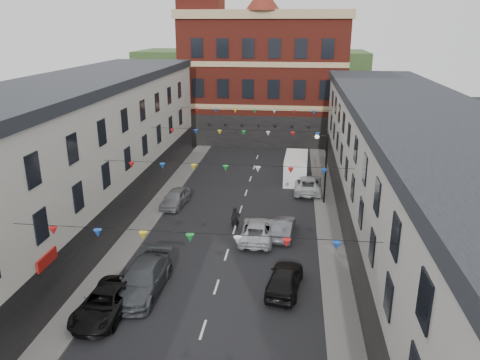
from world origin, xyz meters
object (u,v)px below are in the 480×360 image
at_px(car_right_f, 308,184).
at_px(pedestrian, 235,219).
at_px(car_left_e, 175,198).
at_px(moving_car, 257,230).
at_px(white_van, 296,168).
at_px(car_left_c, 105,303).
at_px(street_lamp, 323,160).
at_px(car_right_d, 285,279).
at_px(car_right_e, 283,227).
at_px(car_left_d, 143,279).

relative_size(car_right_f, pedestrian, 2.92).
relative_size(car_left_e, moving_car, 0.84).
bearing_deg(white_van, pedestrian, -107.38).
bearing_deg(car_left_c, white_van, 70.74).
relative_size(white_van, pedestrian, 3.09).
bearing_deg(white_van, street_lamp, -69.17).
bearing_deg(car_right_d, moving_car, -64.38).
relative_size(car_left_c, car_right_e, 1.22).
xyz_separation_m(car_left_c, car_right_f, (10.78, 20.32, 0.04)).
distance_m(street_lamp, moving_car, 9.35).
bearing_deg(white_van, car_right_f, -69.48).
bearing_deg(pedestrian, white_van, 61.88).
xyz_separation_m(moving_car, white_van, (2.59, 13.66, 0.54)).
distance_m(car_right_d, car_right_f, 16.96).
bearing_deg(pedestrian, car_right_d, -72.73).
relative_size(street_lamp, car_right_f, 1.15).
bearing_deg(car_right_f, car_left_c, 63.24).
bearing_deg(car_left_d, car_right_e, 48.74).
distance_m(car_left_e, car_right_e, 10.29).
distance_m(moving_car, pedestrian, 2.16).
relative_size(car_left_c, moving_car, 1.01).
distance_m(car_left_c, car_right_d, 9.80).
bearing_deg(car_left_c, pedestrian, 67.51).
bearing_deg(street_lamp, car_left_d, -125.24).
height_order(car_right_e, moving_car, moving_car).
bearing_deg(car_left_e, car_right_f, 29.77).
height_order(car_left_d, car_right_f, car_left_d).
relative_size(car_right_d, car_right_e, 1.09).
xyz_separation_m(street_lamp, car_left_e, (-12.05, -1.84, -3.21)).
distance_m(car_right_d, white_van, 20.18).
distance_m(car_left_c, car_left_d, 2.68).
distance_m(car_left_e, white_van, 12.81).
xyz_separation_m(car_right_f, moving_car, (-3.70, -10.37, -0.05)).
bearing_deg(car_right_d, street_lamp, -93.06).
relative_size(moving_car, white_van, 0.89).
xyz_separation_m(car_left_c, car_right_e, (8.88, 10.67, -0.02)).
xyz_separation_m(car_left_d, car_right_f, (9.51, 17.95, -0.09)).
bearing_deg(car_right_d, white_van, -83.64).
distance_m(street_lamp, car_right_f, 4.49).
distance_m(car_left_d, car_right_d, 7.99).
bearing_deg(pedestrian, car_left_d, -123.67).
xyz_separation_m(moving_car, pedestrian, (-1.73, 1.28, 0.21)).
xyz_separation_m(car_right_f, pedestrian, (-5.43, -9.10, 0.17)).
height_order(car_left_c, moving_car, car_left_c).
bearing_deg(car_left_d, moving_car, 53.77).
height_order(car_right_d, car_right_e, car_right_d).
bearing_deg(white_van, moving_car, -98.90).
distance_m(car_right_e, car_right_f, 9.84).
xyz_separation_m(street_lamp, pedestrian, (-6.48, -6.10, -3.01)).
relative_size(car_right_e, car_right_f, 0.77).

